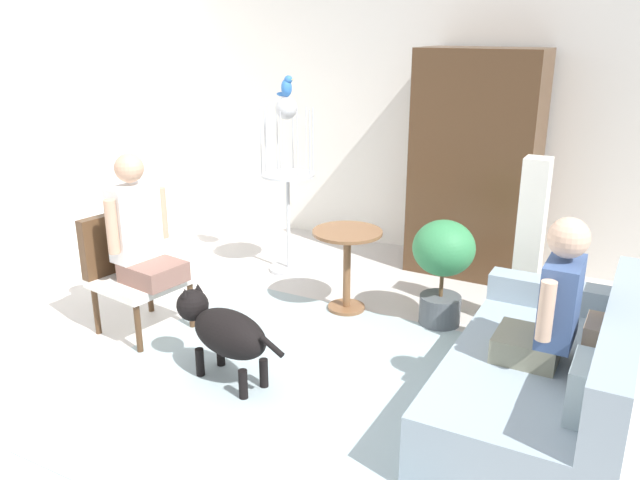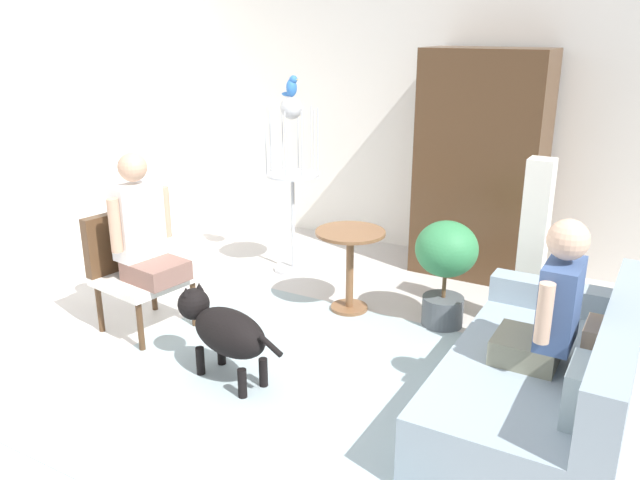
% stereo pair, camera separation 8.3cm
% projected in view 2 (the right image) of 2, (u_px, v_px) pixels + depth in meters
% --- Properties ---
extents(ground_plane, '(7.15, 7.15, 0.00)m').
position_uv_depth(ground_plane, '(271.00, 391.00, 4.00)').
color(ground_plane, beige).
extents(back_wall, '(6.28, 0.12, 2.69)m').
position_uv_depth(back_wall, '(447.00, 117.00, 6.07)').
color(back_wall, silver).
rests_on(back_wall, ground).
extents(area_rug, '(2.45, 2.53, 0.01)m').
position_uv_depth(area_rug, '(285.00, 385.00, 4.05)').
color(area_rug, '#9EB2B7').
rests_on(area_rug, ground).
extents(couch, '(0.95, 1.75, 0.79)m').
position_uv_depth(couch, '(548.00, 384.00, 3.56)').
color(couch, '#8EA0AD').
rests_on(couch, ground).
extents(armchair, '(0.66, 0.67, 0.87)m').
position_uv_depth(armchair, '(133.00, 262.00, 4.73)').
color(armchair, '#4C331E').
rests_on(armchair, ground).
extents(person_on_couch, '(0.42, 0.50, 0.83)m').
position_uv_depth(person_on_couch, '(551.00, 306.00, 3.40)').
color(person_on_couch, gray).
extents(person_on_armchair, '(0.50, 0.50, 0.90)m').
position_uv_depth(person_on_armchair, '(143.00, 229.00, 4.56)').
color(person_on_armchair, '#825C51').
extents(round_end_table, '(0.54, 0.54, 0.66)m').
position_uv_depth(round_end_table, '(350.00, 256.00, 5.00)').
color(round_end_table, brown).
rests_on(round_end_table, ground).
extents(dog, '(0.91, 0.41, 0.56)m').
position_uv_depth(dog, '(224.00, 329.00, 4.05)').
color(dog, black).
rests_on(dog, ground).
extents(bird_cage_stand, '(0.48, 0.48, 1.59)m').
position_uv_depth(bird_cage_stand, '(292.00, 172.00, 5.68)').
color(bird_cage_stand, silver).
rests_on(bird_cage_stand, ground).
extents(parrot, '(0.17, 0.10, 0.18)m').
position_uv_depth(parrot, '(292.00, 87.00, 5.44)').
color(parrot, blue).
rests_on(parrot, bird_cage_stand).
extents(potted_plant, '(0.46, 0.46, 0.82)m').
position_uv_depth(potted_plant, '(446.00, 262.00, 4.73)').
color(potted_plant, '#4C5156').
rests_on(potted_plant, ground).
extents(column_lamp, '(0.20, 0.20, 1.29)m').
position_uv_depth(column_lamp, '(533.00, 248.00, 4.63)').
color(column_lamp, '#4C4742').
rests_on(column_lamp, ground).
extents(armoire_cabinet, '(1.06, 0.56, 1.99)m').
position_uv_depth(armoire_cabinet, '(481.00, 166.00, 5.62)').
color(armoire_cabinet, '#4C331E').
rests_on(armoire_cabinet, ground).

